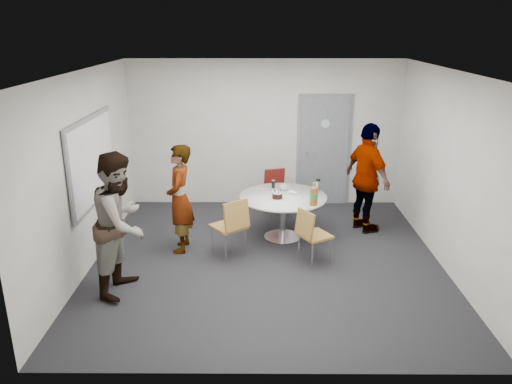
{
  "coord_description": "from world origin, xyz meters",
  "views": [
    {
      "loc": [
        -0.12,
        -6.59,
        3.28
      ],
      "look_at": [
        -0.16,
        0.25,
        0.97
      ],
      "focal_mm": 35.0,
      "sensor_mm": 36.0,
      "label": 1
    }
  ],
  "objects_px": {
    "person_main": "(180,199)",
    "person_left": "(121,223)",
    "chair_near_left": "(232,223)",
    "whiteboard": "(93,160)",
    "table": "(285,202)",
    "chair_far": "(276,188)",
    "chair_near_right": "(311,232)",
    "door": "(324,151)",
    "person_right": "(367,178)"
  },
  "relations": [
    {
      "from": "chair_far",
      "to": "person_main",
      "type": "relative_size",
      "value": 0.51
    },
    {
      "from": "table",
      "to": "chair_near_left",
      "type": "height_order",
      "value": "table"
    },
    {
      "from": "chair_near_right",
      "to": "chair_far",
      "type": "bearing_deg",
      "value": 161.3
    },
    {
      "from": "door",
      "to": "person_main",
      "type": "relative_size",
      "value": 1.3
    },
    {
      "from": "table",
      "to": "door",
      "type": "bearing_deg",
      "value": 64.8
    },
    {
      "from": "table",
      "to": "person_left",
      "type": "xyz_separation_m",
      "value": [
        -2.14,
        -1.61,
        0.29
      ]
    },
    {
      "from": "chair_near_right",
      "to": "person_right",
      "type": "height_order",
      "value": "person_right"
    },
    {
      "from": "person_left",
      "to": "chair_near_left",
      "type": "bearing_deg",
      "value": -45.63
    },
    {
      "from": "person_main",
      "to": "table",
      "type": "bearing_deg",
      "value": 104.18
    },
    {
      "from": "chair_near_left",
      "to": "chair_near_right",
      "type": "height_order",
      "value": "chair_near_left"
    },
    {
      "from": "chair_near_left",
      "to": "person_left",
      "type": "height_order",
      "value": "person_left"
    },
    {
      "from": "person_main",
      "to": "person_right",
      "type": "height_order",
      "value": "person_right"
    },
    {
      "from": "door",
      "to": "chair_near_right",
      "type": "xyz_separation_m",
      "value": [
        -0.48,
        -2.59,
        -0.53
      ]
    },
    {
      "from": "table",
      "to": "chair_far",
      "type": "distance_m",
      "value": 1.11
    },
    {
      "from": "door",
      "to": "person_right",
      "type": "relative_size",
      "value": 1.17
    },
    {
      "from": "door",
      "to": "person_main",
      "type": "bearing_deg",
      "value": -138.56
    },
    {
      "from": "door",
      "to": "chair_near_left",
      "type": "xyz_separation_m",
      "value": [
        -1.6,
        -2.39,
        -0.47
      ]
    },
    {
      "from": "chair_near_left",
      "to": "person_left",
      "type": "bearing_deg",
      "value": 176.65
    },
    {
      "from": "person_main",
      "to": "person_right",
      "type": "xyz_separation_m",
      "value": [
        2.93,
        0.76,
        0.09
      ]
    },
    {
      "from": "table",
      "to": "chair_far",
      "type": "relative_size",
      "value": 1.66
    },
    {
      "from": "chair_far",
      "to": "person_left",
      "type": "relative_size",
      "value": 0.45
    },
    {
      "from": "table",
      "to": "person_left",
      "type": "height_order",
      "value": "person_left"
    },
    {
      "from": "chair_near_left",
      "to": "table",
      "type": "bearing_deg",
      "value": 3.31
    },
    {
      "from": "chair_near_right",
      "to": "whiteboard",
      "type": "bearing_deg",
      "value": -126.38
    },
    {
      "from": "chair_far",
      "to": "person_left",
      "type": "xyz_separation_m",
      "value": [
        -2.03,
        -2.71,
        0.42
      ]
    },
    {
      "from": "whiteboard",
      "to": "person_right",
      "type": "distance_m",
      "value": 4.24
    },
    {
      "from": "door",
      "to": "table",
      "type": "bearing_deg",
      "value": -115.2
    },
    {
      "from": "chair_near_left",
      "to": "person_main",
      "type": "xyz_separation_m",
      "value": [
        -0.79,
        0.28,
        0.26
      ]
    },
    {
      "from": "door",
      "to": "person_right",
      "type": "bearing_deg",
      "value": -68.08
    },
    {
      "from": "chair_far",
      "to": "person_right",
      "type": "relative_size",
      "value": 0.46
    },
    {
      "from": "door",
      "to": "person_main",
      "type": "height_order",
      "value": "door"
    },
    {
      "from": "whiteboard",
      "to": "person_left",
      "type": "bearing_deg",
      "value": -58.79
    },
    {
      "from": "person_main",
      "to": "door",
      "type": "bearing_deg",
      "value": 130.98
    },
    {
      "from": "whiteboard",
      "to": "door",
      "type": "bearing_deg",
      "value": 32.66
    },
    {
      "from": "person_left",
      "to": "person_right",
      "type": "relative_size",
      "value": 1.01
    },
    {
      "from": "door",
      "to": "table",
      "type": "relative_size",
      "value": 1.55
    },
    {
      "from": "whiteboard",
      "to": "person_left",
      "type": "relative_size",
      "value": 1.04
    },
    {
      "from": "chair_near_left",
      "to": "person_right",
      "type": "height_order",
      "value": "person_right"
    },
    {
      "from": "whiteboard",
      "to": "person_left",
      "type": "height_order",
      "value": "whiteboard"
    },
    {
      "from": "door",
      "to": "chair_near_right",
      "type": "relative_size",
      "value": 2.57
    },
    {
      "from": "person_right",
      "to": "person_left",
      "type": "bearing_deg",
      "value": 94.4
    },
    {
      "from": "door",
      "to": "person_right",
      "type": "distance_m",
      "value": 1.46
    },
    {
      "from": "chair_far",
      "to": "door",
      "type": "bearing_deg",
      "value": -162.64
    },
    {
      "from": "chair_near_left",
      "to": "whiteboard",
      "type": "bearing_deg",
      "value": 139.05
    },
    {
      "from": "door",
      "to": "table",
      "type": "xyz_separation_m",
      "value": [
        -0.8,
        -1.69,
        -0.4
      ]
    },
    {
      "from": "person_main",
      "to": "chair_near_right",
      "type": "bearing_deg",
      "value": 75.45
    },
    {
      "from": "person_main",
      "to": "person_left",
      "type": "bearing_deg",
      "value": -25.12
    },
    {
      "from": "chair_near_left",
      "to": "person_right",
      "type": "relative_size",
      "value": 0.5
    },
    {
      "from": "whiteboard",
      "to": "table",
      "type": "bearing_deg",
      "value": 12.01
    },
    {
      "from": "chair_far",
      "to": "person_left",
      "type": "height_order",
      "value": "person_left"
    }
  ]
}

